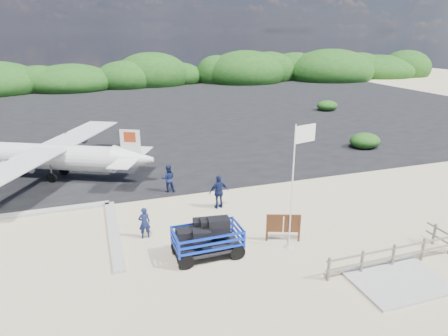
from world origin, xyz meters
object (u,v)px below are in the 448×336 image
at_px(baggage_cart, 208,256).
at_px(signboard, 283,241).
at_px(crew_a, 144,223).
at_px(aircraft_large, 316,121).
at_px(flagpole, 289,247).
at_px(crew_c, 219,192).
at_px(crew_b, 168,179).

xyz_separation_m(baggage_cart, signboard, (3.60, 0.15, 0.00)).
distance_m(crew_a, aircraft_large, 28.74).
bearing_deg(aircraft_large, crew_a, 70.58).
height_order(flagpole, crew_c, flagpole).
xyz_separation_m(crew_b, crew_c, (2.13, -3.12, 0.09)).
xyz_separation_m(baggage_cart, flagpole, (3.60, -0.46, 0.00)).
height_order(baggage_cart, crew_b, crew_b).
bearing_deg(baggage_cart, crew_b, 90.41).
xyz_separation_m(flagpole, aircraft_large, (14.99, 22.67, 0.00)).
relative_size(flagpole, aircraft_large, 0.38).
height_order(signboard, crew_b, crew_b).
height_order(flagpole, aircraft_large, flagpole).
relative_size(baggage_cart, signboard, 1.88).
height_order(crew_b, aircraft_large, aircraft_large).
bearing_deg(signboard, crew_b, 136.80).
bearing_deg(crew_c, crew_a, 21.81).
relative_size(crew_b, aircraft_large, 0.12).
distance_m(signboard, crew_a, 6.37).
bearing_deg(flagpole, signboard, 89.55).
xyz_separation_m(signboard, crew_c, (-1.63, 4.35, 0.93)).
bearing_deg(crew_b, crew_a, 76.88).
height_order(crew_c, aircraft_large, aircraft_large).
distance_m(baggage_cart, flagpole, 3.63).
bearing_deg(crew_a, crew_c, -159.77).
bearing_deg(flagpole, aircraft_large, 56.53).
bearing_deg(crew_b, crew_c, 133.56).
xyz_separation_m(flagpole, crew_a, (-5.88, 2.92, 0.76)).
relative_size(flagpole, crew_c, 2.99).
relative_size(crew_a, crew_c, 0.81).
distance_m(flagpole, crew_a, 6.61).
bearing_deg(crew_c, flagpole, 104.45).
relative_size(crew_c, aircraft_large, 0.13).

